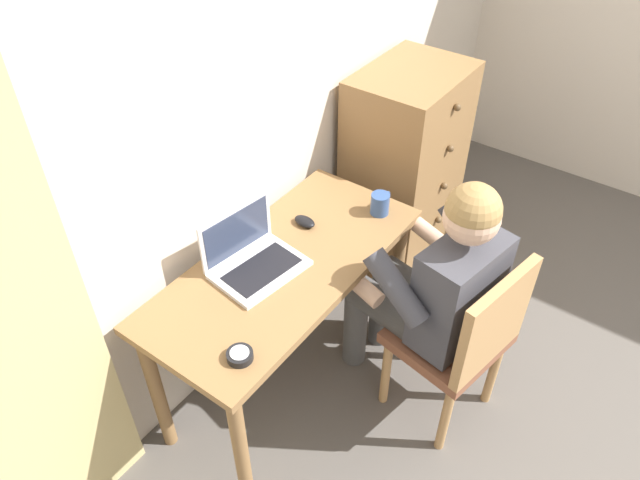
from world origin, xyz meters
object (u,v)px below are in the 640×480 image
(chair, at_px, (463,338))
(person_seated, at_px, (432,282))
(dresser, at_px, (404,171))
(desk, at_px, (285,285))
(computer_mouse, at_px, (305,221))
(coffee_mug, at_px, (380,204))
(laptop, at_px, (252,256))
(desk_clock, at_px, (240,355))

(chair, bearing_deg, person_seated, 80.55)
(chair, xyz_separation_m, person_seated, (0.03, 0.18, 0.18))
(dresser, bearing_deg, person_seated, -144.20)
(dresser, bearing_deg, chair, -137.44)
(desk, distance_m, person_seated, 0.58)
(computer_mouse, xyz_separation_m, coffee_mug, (0.26, -0.21, 0.03))
(person_seated, distance_m, coffee_mug, 0.42)
(laptop, distance_m, coffee_mug, 0.62)
(desk, bearing_deg, computer_mouse, 18.44)
(person_seated, relative_size, coffee_mug, 9.94)
(desk_clock, relative_size, coffee_mug, 0.75)
(chair, height_order, computer_mouse, chair)
(chair, relative_size, desk_clock, 9.71)
(chair, bearing_deg, coffee_mug, 68.50)
(desk, relative_size, dresser, 1.10)
(laptop, bearing_deg, computer_mouse, -1.53)
(dresser, distance_m, coffee_mug, 0.67)
(chair, relative_size, computer_mouse, 8.74)
(desk, distance_m, desk_clock, 0.50)
(coffee_mug, bearing_deg, chair, -111.50)
(desk, height_order, coffee_mug, coffee_mug)
(person_seated, bearing_deg, laptop, 124.41)
(chair, xyz_separation_m, coffee_mug, (0.21, 0.54, 0.30))
(person_seated, xyz_separation_m, computer_mouse, (-0.07, 0.57, 0.09))
(computer_mouse, height_order, desk_clock, computer_mouse)
(laptop, relative_size, desk_clock, 4.12)
(person_seated, height_order, computer_mouse, person_seated)
(person_seated, relative_size, laptop, 3.22)
(laptop, bearing_deg, desk, -46.02)
(desk, bearing_deg, person_seated, -57.60)
(chair, height_order, person_seated, person_seated)
(desk, height_order, desk_clock, desk_clock)
(dresser, xyz_separation_m, coffee_mug, (-0.59, -0.20, 0.23))
(desk, relative_size, desk_clock, 13.58)
(desk, relative_size, coffee_mug, 10.18)
(desk, xyz_separation_m, coffee_mug, (0.49, -0.13, 0.17))
(laptop, bearing_deg, coffee_mug, -20.90)
(chair, distance_m, laptop, 0.90)
(person_seated, relative_size, desk_clock, 13.25)
(person_seated, height_order, coffee_mug, person_seated)
(chair, relative_size, laptop, 2.36)
(dresser, relative_size, person_seated, 0.93)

